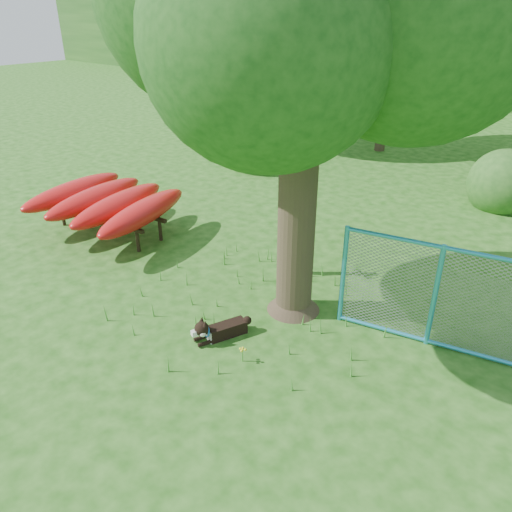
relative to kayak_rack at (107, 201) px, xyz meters
The scene contains 10 objects.
ground 4.72m from the kayak_rack, 18.47° to the right, with size 80.00×80.00×0.00m, color #1A4F0F.
wooden_post 4.55m from the kayak_rack, 14.51° to the left, with size 0.39×0.21×1.45m.
kayak_rack is the anchor object (origin of this frame).
husky_dog 4.97m from the kayak_rack, 16.04° to the right, with size 0.54×0.95×0.45m.
fence_section 7.37m from the kayak_rack, ahead, with size 2.88×0.69×2.86m.
wildflower_clump 5.67m from the kayak_rack, 16.00° to the right, with size 0.11×0.11×0.25m.
bg_tree_a 9.53m from the kayak_rack, 103.75° to the left, with size 4.40×4.40×6.70m.
bg_tree_f 12.75m from the kayak_rack, 111.70° to the left, with size 3.60×3.60×5.55m.
shrub_left 6.10m from the kayak_rack, 95.56° to the left, with size 1.80×1.80×1.80m, color #26591C.
shrub_mid 9.92m from the kayak_rack, 49.56° to the left, with size 1.80×1.80×1.80m, color #26591C.
Camera 1 is at (4.94, -4.50, 4.79)m, focal length 35.00 mm.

